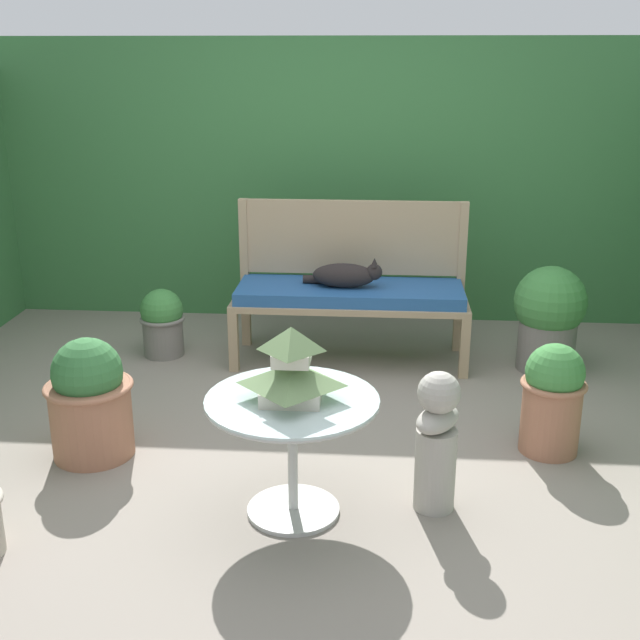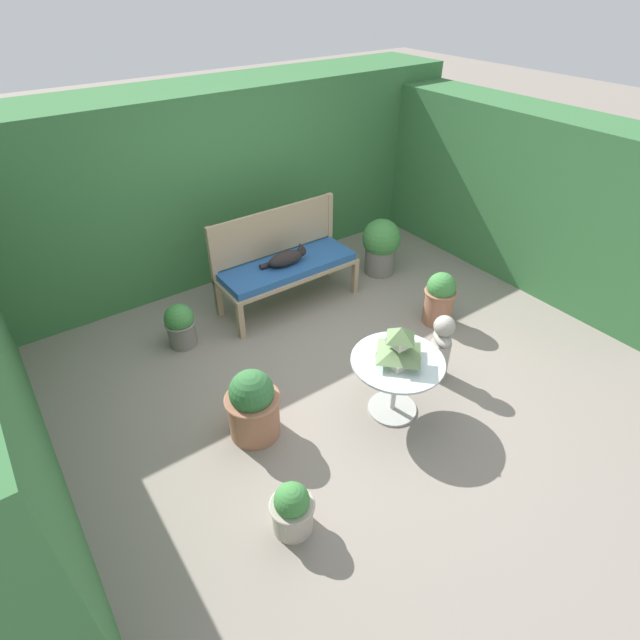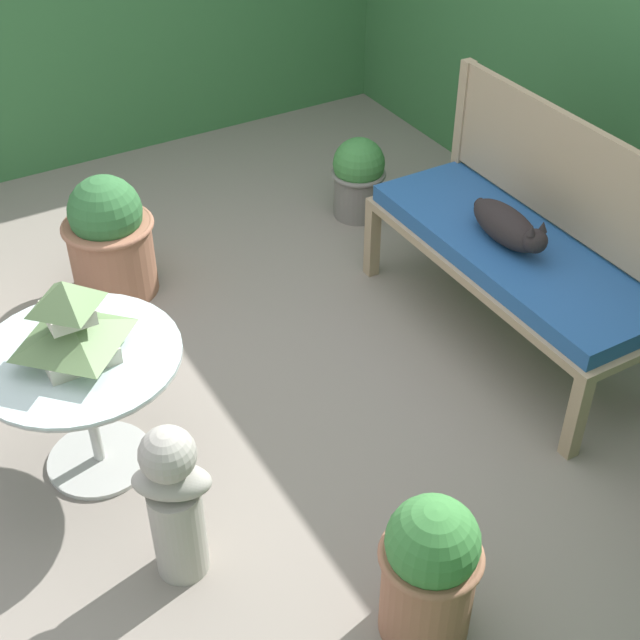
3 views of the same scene
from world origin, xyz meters
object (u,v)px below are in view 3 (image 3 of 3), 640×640
at_px(cat, 508,226).
at_px(potted_plant_bench_right, 359,177).
at_px(garden_bench, 512,258).
at_px(potted_plant_table_far, 429,569).
at_px(patio_table, 83,378).
at_px(garden_bust, 175,501).
at_px(pagoda_birdhouse, 71,324).
at_px(potted_plant_hedge_corner, 110,239).

xyz_separation_m(cat, potted_plant_bench_right, (-1.24, 0.03, -0.36)).
bearing_deg(garden_bench, potted_plant_table_far, -48.11).
bearing_deg(patio_table, garden_bench, 84.83).
xyz_separation_m(garden_bust, potted_plant_bench_right, (-1.73, 1.81, -0.11)).
bearing_deg(garden_bust, potted_plant_bench_right, 76.72).
height_order(garden_bust, potted_plant_bench_right, garden_bust).
height_order(cat, pagoda_birdhouse, pagoda_birdhouse).
distance_m(cat, pagoda_birdhouse, 1.88).
bearing_deg(potted_plant_bench_right, pagoda_birdhouse, -59.98).
height_order(garden_bench, cat, cat).
bearing_deg(garden_bust, pagoda_birdhouse, 131.11).
bearing_deg(potted_plant_table_far, pagoda_birdhouse, -151.37).
height_order(potted_plant_hedge_corner, potted_plant_table_far, potted_plant_hedge_corner).
bearing_deg(garden_bust, potted_plant_table_far, -13.35).
relative_size(pagoda_birdhouse, potted_plant_table_far, 0.59).
bearing_deg(pagoda_birdhouse, garden_bust, 8.11).
height_order(garden_bust, potted_plant_hedge_corner, garden_bust).
height_order(cat, garden_bust, cat).
height_order(garden_bench, garden_bust, garden_bust).
xyz_separation_m(potted_plant_hedge_corner, potted_plant_bench_right, (-0.01, 1.43, -0.07)).
xyz_separation_m(patio_table, garden_bust, (0.63, 0.09, -0.10)).
distance_m(potted_plant_hedge_corner, potted_plant_table_far, 2.35).
relative_size(cat, patio_table, 0.69).
bearing_deg(garden_bench, potted_plant_bench_right, 179.91).
relative_size(garden_bench, pagoda_birdhouse, 4.43).
xyz_separation_m(cat, patio_table, (-0.14, -1.87, -0.16)).
distance_m(pagoda_birdhouse, potted_plant_hedge_corner, 1.24).
distance_m(cat, potted_plant_bench_right, 1.29).
height_order(garden_bust, potted_plant_table_far, garden_bust).
relative_size(cat, potted_plant_hedge_corner, 0.83).
xyz_separation_m(cat, potted_plant_table_far, (1.11, -1.18, -0.29)).
distance_m(patio_table, potted_plant_table_far, 1.44).
height_order(garden_bench, potted_plant_table_far, potted_plant_table_far).
bearing_deg(garden_bust, patio_table, 131.11).
height_order(garden_bench, potted_plant_hedge_corner, potted_plant_hedge_corner).
relative_size(potted_plant_hedge_corner, potted_plant_table_far, 1.07).
xyz_separation_m(pagoda_birdhouse, garden_bust, (0.63, 0.09, -0.35)).
xyz_separation_m(patio_table, potted_plant_bench_right, (-1.10, 1.90, -0.20)).
height_order(cat, patio_table, cat).
distance_m(garden_bench, potted_plant_table_far, 1.63).
distance_m(garden_bust, potted_plant_bench_right, 2.50).
bearing_deg(potted_plant_hedge_corner, cat, 48.90).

